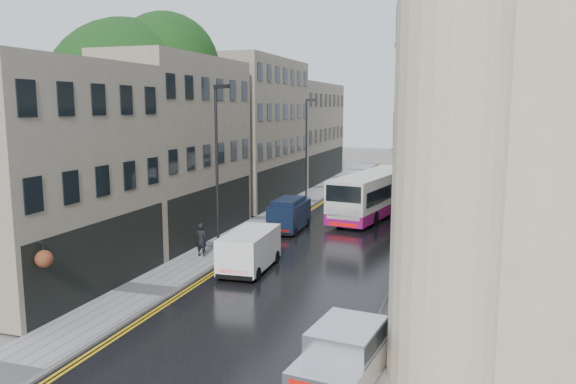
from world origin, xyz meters
The scene contains 16 objects.
road centered at (0.00, 27.50, 0.01)m, with size 9.00×85.00×0.02m, color black.
left_sidewalk centered at (-5.85, 27.50, 0.06)m, with size 2.70×85.00×0.12m, color gray.
right_sidewalk centered at (5.40, 27.50, 0.06)m, with size 1.80×85.00×0.12m, color slate.
old_shop_row centered at (-9.45, 30.00, 6.00)m, with size 4.50×56.00×12.00m, color gray, non-canonical shape.
modern_block centered at (10.30, 26.00, 7.00)m, with size 8.00×40.00×14.00m, color #C3B691, non-canonical shape.
church_spire centered at (0.50, 82.00, 20.00)m, with size 6.40×6.40×40.00m, color gray, non-canonical shape.
tree_near centered at (-12.50, 20.00, 6.95)m, with size 10.56×10.56×13.89m, color black, non-canonical shape.
tree_far centered at (-12.20, 33.00, 6.23)m, with size 9.24×9.24×12.46m, color black, non-canonical shape.
cream_bus centered at (-0.82, 28.06, 1.66)m, with size 2.73×12.03×3.28m, color silver, non-canonical shape.
white_lorry centered at (1.70, 38.24, 1.89)m, with size 2.13×7.11×3.73m, color silver, non-canonical shape.
silver_hatchback centered at (3.16, 4.14, 0.88)m, with size 2.00×4.57×1.71m, color silver, non-canonical shape.
white_van centered at (-3.46, 13.67, 1.04)m, with size 1.94×4.52×2.05m, color white, non-canonical shape.
navy_van centered at (-4.30, 23.04, 1.15)m, with size 1.76×4.41×2.25m, color black, non-canonical shape.
pedestrian centered at (-5.99, 16.67, 1.02)m, with size 0.66×0.43×1.80m, color black.
lamp_post_near centered at (-5.34, 17.43, 4.67)m, with size 1.02×0.23×9.10m, color black, non-canonical shape.
lamp_post_far centered at (-5.28, 34.77, 4.41)m, with size 0.96×0.21×8.57m, color black, non-canonical shape.
Camera 1 is at (7.48, -9.99, 8.15)m, focal length 35.00 mm.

